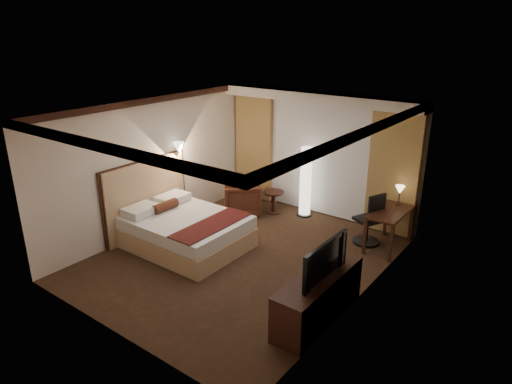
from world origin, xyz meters
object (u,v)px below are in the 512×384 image
Objects in this scene: floor_lamp at (306,182)px; television at (319,255)px; side_table at (274,202)px; office_chair at (368,218)px; desk at (388,229)px; armchair at (242,196)px; bed at (187,231)px; dresser at (318,297)px.

television is (2.09, -3.15, 0.22)m from floor_lamp.
side_table is 2.34m from office_chair.
television is at bearing -89.58° from desk.
armchair is 1.44m from floor_lamp.
office_chair reaches higher than bed.
television is at bearing -56.44° from floor_lamp.
bed is 3.80m from desk.
desk is at bearing 36.14° from bed.
floor_lamp is 1.43× the size of desk.
dresser reaches higher than bed.
side_table is 2.72m from desk.
bed is 1.94× the size of television.
armchair is 0.74× the size of desk.
armchair is 0.52× the size of floor_lamp.
floor_lamp is (0.64, 0.28, 0.53)m from side_table.
television is (0.42, -2.69, 0.47)m from office_chair.
television is at bearing 12.95° from armchair.
side_table is at bearing 133.89° from dresser.
side_table is at bearing 81.47° from bed.
side_table is at bearing -156.39° from floor_lamp.
television reaches higher than armchair.
bed is 4.29× the size of side_table.
bed is 1.21× the size of dresser.
office_chair is at bearing 39.35° from bed.
armchair is 0.73× the size of television.
armchair is 0.46× the size of dresser.
floor_lamp is at bearing 123.94° from dresser.
office_chair is 2.76m from television.
armchair is 0.72m from side_table.
armchair is 1.62× the size of side_table.
side_table is 0.47× the size of office_chair.
office_chair reaches higher than armchair.
office_chair reaches higher than side_table.
side_table is at bearing -160.65° from office_chair.
floor_lamp is at bearing 23.61° from side_table.
bed is 2.40m from side_table.
floor_lamp reaches higher than television.
dresser is at bearing -9.08° from bed.
armchair reaches higher than bed.
dresser is 1.60× the size of television.
office_chair reaches higher than desk.
bed is 2.87m from floor_lamp.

